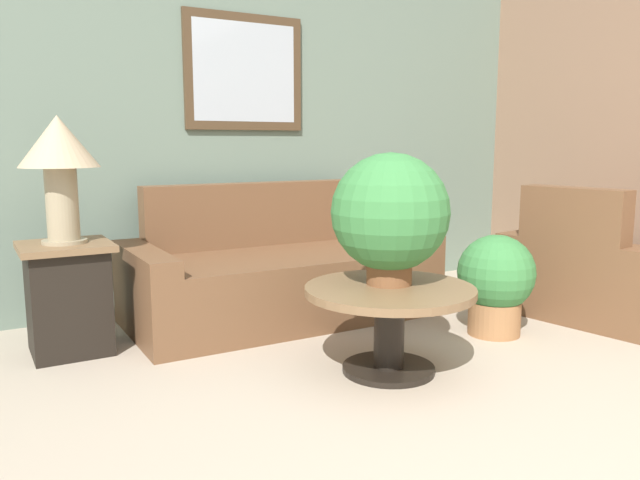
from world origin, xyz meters
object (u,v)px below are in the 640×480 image
object	(u,v)px
side_table	(68,297)
potted_plant_floor	(496,281)
couch_main	(279,275)
table_lamp	(59,155)
potted_plant_on_table	(390,214)
armchair	(596,274)
coffee_table	(389,310)

from	to	relation	value
side_table	potted_plant_floor	xyz separation A→B (m)	(2.28, -0.94, 0.02)
couch_main	table_lamp	bearing A→B (deg)	-177.07
table_lamp	potted_plant_on_table	xyz separation A→B (m)	(1.38, -1.08, -0.29)
armchair	table_lamp	world-z (taller)	table_lamp
table_lamp	side_table	bearing A→B (deg)	0.00
potted_plant_on_table	couch_main	bearing A→B (deg)	92.88
coffee_table	table_lamp	world-z (taller)	table_lamp
potted_plant_floor	coffee_table	bearing A→B (deg)	-168.32
couch_main	armchair	bearing A→B (deg)	-28.99
armchair	coffee_table	world-z (taller)	armchair
couch_main	side_table	size ratio (longest dim) A/B	3.22
coffee_table	table_lamp	distance (m)	1.92
table_lamp	potted_plant_floor	xyz separation A→B (m)	(2.28, -0.94, -0.76)
couch_main	coffee_table	bearing A→B (deg)	-88.81
armchair	potted_plant_floor	xyz separation A→B (m)	(-0.91, 0.02, 0.05)
side_table	potted_plant_floor	world-z (taller)	side_table
coffee_table	potted_plant_floor	bearing A→B (deg)	11.68
armchair	coffee_table	size ratio (longest dim) A/B	1.36
armchair	coffee_table	xyz separation A→B (m)	(-1.83, -0.17, 0.04)
armchair	potted_plant_on_table	distance (m)	1.88
coffee_table	side_table	distance (m)	1.76
side_table	couch_main	bearing A→B (deg)	2.93
couch_main	coffee_table	xyz separation A→B (m)	(0.02, -1.20, 0.04)
coffee_table	potted_plant_on_table	world-z (taller)	potted_plant_on_table
side_table	potted_plant_on_table	bearing A→B (deg)	-37.95
couch_main	potted_plant_on_table	distance (m)	1.26
couch_main	armchair	size ratio (longest dim) A/B	1.70
coffee_table	table_lamp	xyz separation A→B (m)	(-1.35, 1.13, 0.77)
couch_main	potted_plant_on_table	world-z (taller)	potted_plant_on_table
coffee_table	side_table	world-z (taller)	side_table
side_table	table_lamp	size ratio (longest dim) A/B	0.90
couch_main	side_table	world-z (taller)	couch_main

